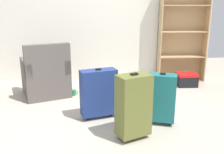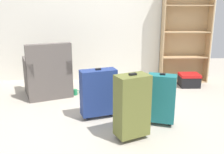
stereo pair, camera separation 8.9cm
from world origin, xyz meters
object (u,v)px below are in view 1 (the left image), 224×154
(suitcase_olive, at_px, (134,105))
(suitcase_teal, at_px, (162,98))
(bookshelf, at_px, (182,32))
(storage_box, at_px, (187,79))
(armchair, at_px, (46,77))
(mug, at_px, (74,92))
(suitcase_navy_blue, at_px, (99,92))

(suitcase_olive, bearing_deg, suitcase_teal, 40.74)
(bookshelf, bearing_deg, suitcase_teal, -113.55)
(suitcase_olive, distance_m, suitcase_teal, 0.54)
(storage_box, bearing_deg, bookshelf, 92.82)
(armchair, height_order, suitcase_teal, armchair)
(mug, xyz_separation_m, suitcase_navy_blue, (0.42, -0.90, 0.31))
(storage_box, relative_size, suitcase_olive, 0.47)
(storage_box, xyz_separation_m, suitcase_teal, (-0.87, -1.54, 0.22))
(mug, distance_m, suitcase_olive, 1.73)
(suitcase_teal, bearing_deg, bookshelf, 66.45)
(bookshelf, height_order, mug, bookshelf)
(bookshelf, xyz_separation_m, mug, (-2.05, -0.80, -0.92))
(bookshelf, xyz_separation_m, suitcase_navy_blue, (-1.64, -1.70, -0.61))
(storage_box, xyz_separation_m, suitcase_navy_blue, (-1.65, -1.31, 0.23))
(suitcase_olive, bearing_deg, bookshelf, 61.35)
(bookshelf, height_order, suitcase_teal, bookshelf)
(suitcase_navy_blue, bearing_deg, armchair, 132.77)
(bookshelf, xyz_separation_m, armchair, (-2.50, -0.77, -0.65))
(suitcase_navy_blue, bearing_deg, suitcase_teal, -16.83)
(mug, relative_size, suitcase_olive, 0.16)
(armchair, bearing_deg, suitcase_navy_blue, -47.23)
(bookshelf, distance_m, suitcase_olive, 2.67)
(suitcase_olive, bearing_deg, storage_box, 56.14)
(mug, relative_size, suitcase_teal, 0.18)
(bookshelf, bearing_deg, storage_box, -87.18)
(storage_box, distance_m, suitcase_olive, 2.30)
(storage_box, bearing_deg, armchair, -171.65)
(bookshelf, height_order, suitcase_olive, bookshelf)
(mug, bearing_deg, armchair, 175.61)
(mug, bearing_deg, storage_box, 11.05)
(storage_box, bearing_deg, suitcase_olive, -123.86)
(bookshelf, distance_m, mug, 2.39)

